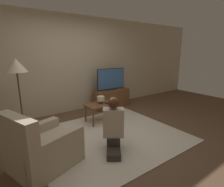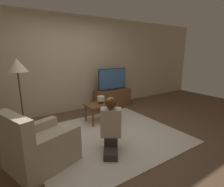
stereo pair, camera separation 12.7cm
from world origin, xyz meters
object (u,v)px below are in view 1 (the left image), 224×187
tv (111,79)px  coffee_table (101,106)px  armchair (43,149)px  floor_lamp (17,70)px  person_kneeling (113,125)px  table_lamp (101,99)px

tv → coffee_table: bearing=-137.0°
armchair → floor_lamp: bearing=-17.5°
tv → coffee_table: size_ratio=1.33×
person_kneeling → table_lamp: size_ratio=5.13×
person_kneeling → table_lamp: 1.34m
armchair → person_kneeling: person_kneeling is taller
floor_lamp → person_kneeling: bearing=-54.1°
tv → armchair: (-2.44, -1.78, -0.57)m
coffee_table → floor_lamp: size_ratio=0.46×
floor_lamp → armchair: bearing=-87.9°
tv → floor_lamp: bearing=-170.0°
coffee_table → person_kneeling: size_ratio=0.76×
coffee_table → table_lamp: table_lamp is taller
coffee_table → table_lamp: (0.03, 0.04, 0.16)m
floor_lamp → table_lamp: 1.85m
tv → armchair: bearing=-143.9°
person_kneeling → table_lamp: (0.52, 1.23, 0.08)m
floor_lamp → table_lamp: bearing=-11.3°
coffee_table → table_lamp: size_ratio=3.92×
tv → person_kneeling: 2.45m
tv → coffee_table: 1.28m
armchair → person_kneeling: size_ratio=1.15×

